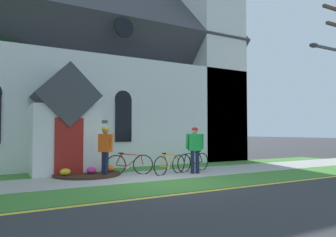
{
  "coord_description": "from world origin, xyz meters",
  "views": [
    {
      "loc": [
        -4.79,
        -8.64,
        1.6
      ],
      "look_at": [
        1.37,
        2.41,
        2.13
      ],
      "focal_mm": 33.29,
      "sensor_mm": 36.0,
      "label": 1
    }
  ],
  "objects_px": {
    "cyclist_in_orange_jersey": "(195,146)",
    "church_sign": "(83,138)",
    "bicycle_red": "(129,164)",
    "roadside_conifer": "(189,95)",
    "cyclist_in_green_jersey": "(105,147)",
    "bicycle_orange": "(194,162)",
    "bicycle_white": "(170,164)"
  },
  "relations": [
    {
      "from": "bicycle_orange",
      "to": "cyclist_in_green_jersey",
      "type": "height_order",
      "value": "cyclist_in_green_jersey"
    },
    {
      "from": "cyclist_in_green_jersey",
      "to": "cyclist_in_orange_jersey",
      "type": "relative_size",
      "value": 1.01
    },
    {
      "from": "church_sign",
      "to": "cyclist_in_orange_jersey",
      "type": "bearing_deg",
      "value": -29.25
    },
    {
      "from": "bicycle_red",
      "to": "bicycle_orange",
      "type": "relative_size",
      "value": 0.93
    },
    {
      "from": "bicycle_red",
      "to": "roadside_conifer",
      "type": "height_order",
      "value": "roadside_conifer"
    },
    {
      "from": "church_sign",
      "to": "bicycle_white",
      "type": "relative_size",
      "value": 1.24
    },
    {
      "from": "bicycle_orange",
      "to": "bicycle_white",
      "type": "xyz_separation_m",
      "value": [
        -1.27,
        -0.29,
        -0.01
      ]
    },
    {
      "from": "bicycle_red",
      "to": "church_sign",
      "type": "bearing_deg",
      "value": 144.32
    },
    {
      "from": "bicycle_red",
      "to": "bicycle_orange",
      "type": "xyz_separation_m",
      "value": [
        2.62,
        -0.4,
        -0.0
      ]
    },
    {
      "from": "bicycle_orange",
      "to": "cyclist_in_orange_jersey",
      "type": "relative_size",
      "value": 1.0
    },
    {
      "from": "bicycle_white",
      "to": "cyclist_in_green_jersey",
      "type": "height_order",
      "value": "cyclist_in_green_jersey"
    },
    {
      "from": "church_sign",
      "to": "roadside_conifer",
      "type": "bearing_deg",
      "value": 36.52
    },
    {
      "from": "church_sign",
      "to": "bicycle_red",
      "type": "xyz_separation_m",
      "value": [
        1.47,
        -1.05,
        -0.98
      ]
    },
    {
      "from": "cyclist_in_green_jersey",
      "to": "cyclist_in_orange_jersey",
      "type": "height_order",
      "value": "cyclist_in_green_jersey"
    },
    {
      "from": "cyclist_in_green_jersey",
      "to": "roadside_conifer",
      "type": "xyz_separation_m",
      "value": [
        8.88,
        8.2,
        3.17
      ]
    },
    {
      "from": "cyclist_in_orange_jersey",
      "to": "church_sign",
      "type": "bearing_deg",
      "value": 150.75
    },
    {
      "from": "bicycle_red",
      "to": "bicycle_white",
      "type": "distance_m",
      "value": 1.52
    },
    {
      "from": "roadside_conifer",
      "to": "bicycle_orange",
      "type": "bearing_deg",
      "value": -122.12
    },
    {
      "from": "bicycle_red",
      "to": "cyclist_in_green_jersey",
      "type": "xyz_separation_m",
      "value": [
        -1.01,
        -0.23,
        0.67
      ]
    },
    {
      "from": "bicycle_white",
      "to": "cyclist_in_green_jersey",
      "type": "bearing_deg",
      "value": 169.1
    },
    {
      "from": "bicycle_white",
      "to": "cyclist_in_green_jersey",
      "type": "distance_m",
      "value": 2.5
    },
    {
      "from": "bicycle_red",
      "to": "bicycle_orange",
      "type": "distance_m",
      "value": 2.65
    },
    {
      "from": "church_sign",
      "to": "bicycle_orange",
      "type": "relative_size",
      "value": 1.16
    },
    {
      "from": "bicycle_orange",
      "to": "roadside_conifer",
      "type": "xyz_separation_m",
      "value": [
        5.25,
        8.37,
        3.85
      ]
    },
    {
      "from": "church_sign",
      "to": "bicycle_red",
      "type": "distance_m",
      "value": 2.05
    },
    {
      "from": "bicycle_orange",
      "to": "cyclist_in_orange_jersey",
      "type": "distance_m",
      "value": 0.99
    },
    {
      "from": "bicycle_white",
      "to": "cyclist_in_orange_jersey",
      "type": "height_order",
      "value": "cyclist_in_orange_jersey"
    },
    {
      "from": "bicycle_red",
      "to": "bicycle_white",
      "type": "height_order",
      "value": "same"
    },
    {
      "from": "cyclist_in_orange_jersey",
      "to": "roadside_conifer",
      "type": "height_order",
      "value": "roadside_conifer"
    },
    {
      "from": "cyclist_in_green_jersey",
      "to": "cyclist_in_orange_jersey",
      "type": "bearing_deg",
      "value": -13.73
    },
    {
      "from": "church_sign",
      "to": "bicycle_white",
      "type": "xyz_separation_m",
      "value": [
        2.82,
        -1.74,
        -0.99
      ]
    },
    {
      "from": "roadside_conifer",
      "to": "cyclist_in_orange_jersey",
      "type": "bearing_deg",
      "value": -121.95
    }
  ]
}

